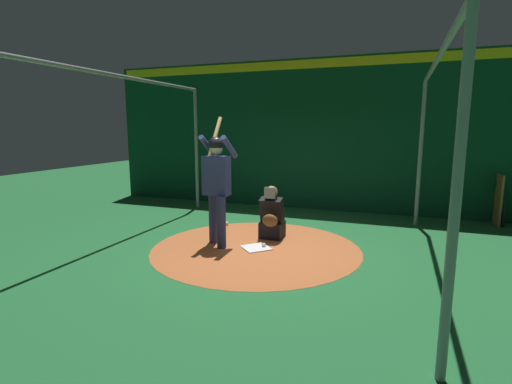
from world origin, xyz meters
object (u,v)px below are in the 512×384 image
baseball_2 (264,245)px  bat_rack (498,201)px  home_plate (256,248)px  catcher (272,218)px  baseball_1 (212,228)px  baseball_0 (227,223)px  batter (217,180)px

baseball_2 → bat_rack: bearing=128.4°
home_plate → catcher: bearing=174.7°
catcher → baseball_2: (0.58, 0.05, -0.33)m
baseball_1 → baseball_2: size_ratio=1.00×
baseball_0 → baseball_1: (0.46, -0.09, 0.00)m
catcher → batter: bearing=-46.7°
catcher → bat_rack: bearing=122.7°
bat_rack → baseball_2: size_ratio=14.20×
baseball_0 → home_plate: bearing=42.1°
batter → bat_rack: bearing=124.5°
baseball_0 → batter: bearing=17.9°
home_plate → catcher: catcher is taller
bat_rack → baseball_1: bat_rack is taller
catcher → baseball_0: catcher is taller
batter → bat_rack: (-3.30, 4.80, -0.63)m
batter → baseball_2: size_ratio=29.27×
bat_rack → baseball_2: (3.18, -4.01, -0.45)m
baseball_1 → baseball_2: same height
batter → baseball_1: bearing=-147.7°
catcher → baseball_0: bearing=-115.5°
batter → bat_rack: batter is taller
catcher → bat_rack: bat_rack is taller
baseball_1 → baseball_2: (0.66, 1.29, 0.00)m
batter → baseball_0: 1.70m
catcher → baseball_2: 0.67m
home_plate → catcher: (-0.65, 0.06, 0.37)m
batter → baseball_1: 1.43m
home_plate → baseball_1: size_ratio=5.68×
home_plate → baseball_0: bearing=-137.9°
home_plate → baseball_0: baseball_0 is taller
catcher → baseball_1: catcher is taller
home_plate → baseball_1: (-0.74, -1.18, 0.03)m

